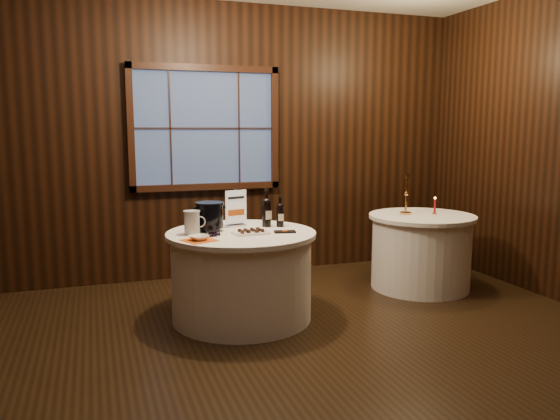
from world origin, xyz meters
name	(u,v)px	position (x,y,z in m)	size (l,w,h in m)	color
ground	(279,364)	(0.00, 0.00, 0.00)	(6.00, 6.00, 0.00)	black
back_wall	(205,138)	(0.00, 2.48, 1.54)	(6.00, 0.10, 3.00)	black
main_table	(242,275)	(0.00, 1.00, 0.39)	(1.28, 1.28, 0.77)	white
side_table	(421,251)	(2.00, 1.30, 0.39)	(1.08, 1.08, 0.77)	white
sign_stand	(235,214)	(0.02, 1.26, 0.89)	(0.21, 0.14, 0.34)	#BABBC1
port_bottle_left	(266,210)	(0.28, 1.17, 0.92)	(0.08, 0.09, 0.34)	black
port_bottle_right	(280,213)	(0.39, 1.12, 0.89)	(0.07, 0.07, 0.28)	black
ice_bucket	(210,216)	(-0.24, 1.12, 0.90)	(0.25, 0.25, 0.25)	black
chocolate_plate	(251,232)	(0.05, 0.88, 0.79)	(0.30, 0.21, 0.04)	white
chocolate_box	(285,232)	(0.34, 0.85, 0.78)	(0.18, 0.09, 0.02)	black
grape_bunch	(214,234)	(-0.26, 0.87, 0.79)	(0.18, 0.08, 0.04)	black
glass_pitcher	(192,222)	(-0.41, 1.03, 0.87)	(0.18, 0.14, 0.20)	silver
orange_napkin	(199,240)	(-0.41, 0.75, 0.77)	(0.23, 0.23, 0.00)	#DE5412
cracker_bowl	(199,238)	(-0.41, 0.75, 0.79)	(0.15, 0.15, 0.04)	white
brass_candlestick	(406,200)	(1.86, 1.39, 0.92)	(0.12, 0.12, 0.42)	#C1823C
red_candle	(435,207)	(2.14, 1.29, 0.84)	(0.05, 0.05, 0.18)	#C1823C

